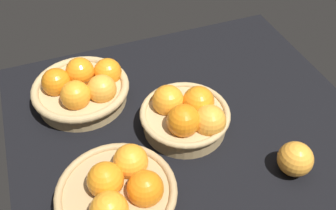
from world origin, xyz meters
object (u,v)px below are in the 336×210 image
basket_far_right (119,193)px  basket_center (187,115)px  loose_orange_front_gap (295,159)px  basket_near_right (82,88)px

basket_far_right → basket_center: bearing=-144.4°
basket_far_right → loose_orange_front_gap: 37.29cm
basket_far_right → basket_center: size_ratio=1.12×
basket_near_right → loose_orange_front_gap: basket_near_right is taller
basket_far_right → loose_orange_front_gap: (-36.97, 4.82, -0.41)cm
loose_orange_front_gap → basket_far_right: bearing=-7.4°
basket_center → basket_near_right: bearing=-41.1°
basket_center → basket_far_right: bearing=35.6°
basket_far_right → basket_near_right: basket_far_right is taller
basket_far_right → basket_near_right: (0.54, -32.57, -0.08)cm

